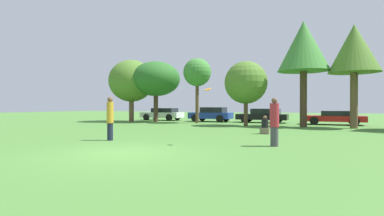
# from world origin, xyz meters

# --- Properties ---
(ground_plane) EXTENTS (120.00, 120.00, 0.00)m
(ground_plane) POSITION_xyz_m (0.00, 0.00, 0.00)
(ground_plane) COLOR #477A33
(person_thrower) EXTENTS (0.29, 0.29, 1.90)m
(person_thrower) POSITION_xyz_m (-2.61, 2.53, 0.99)
(person_thrower) COLOR #191E33
(person_thrower) RESTS_ON ground
(person_catcher) EXTENTS (0.34, 0.34, 1.81)m
(person_catcher) POSITION_xyz_m (4.20, 3.58, 0.92)
(person_catcher) COLOR #3F3F47
(person_catcher) RESTS_ON ground
(frisbee) EXTENTS (0.27, 0.25, 0.16)m
(frisbee) POSITION_xyz_m (1.82, 2.88, 2.14)
(frisbee) COLOR orange
(bystander_sitting) EXTENTS (0.48, 0.40, 0.99)m
(bystander_sitting) POSITION_xyz_m (3.01, 8.28, 0.39)
(bystander_sitting) COLOR #726651
(bystander_sitting) RESTS_ON ground
(tree_0) EXTENTS (4.30, 4.30, 5.93)m
(tree_0) POSITION_xyz_m (-10.98, 15.51, 3.91)
(tree_0) COLOR brown
(tree_0) RESTS_ON ground
(tree_1) EXTENTS (4.56, 4.56, 5.68)m
(tree_1) POSITION_xyz_m (-8.46, 15.88, 4.04)
(tree_1) COLOR #473323
(tree_1) RESTS_ON ground
(tree_2) EXTENTS (2.47, 2.47, 5.72)m
(tree_2) POSITION_xyz_m (-4.25, 15.95, 4.42)
(tree_2) COLOR brown
(tree_2) RESTS_ON ground
(tree_3) EXTENTS (3.22, 3.22, 4.88)m
(tree_3) POSITION_xyz_m (0.56, 14.08, 3.26)
(tree_3) COLOR brown
(tree_3) RESTS_ON ground
(tree_4) EXTENTS (3.60, 3.60, 7.59)m
(tree_4) POSITION_xyz_m (4.59, 14.62, 5.71)
(tree_4) COLOR #473323
(tree_4) RESTS_ON ground
(tree_5) EXTENTS (3.25, 3.25, 6.98)m
(tree_5) POSITION_xyz_m (7.76, 14.58, 5.27)
(tree_5) COLOR brown
(tree_5) RESTS_ON ground
(parked_car_white) EXTENTS (4.39, 2.05, 1.28)m
(parked_car_white) POSITION_xyz_m (-9.54, 19.02, 0.68)
(parked_car_white) COLOR silver
(parked_car_white) RESTS_ON ground
(parked_car_blue) EXTENTS (4.00, 2.09, 1.38)m
(parked_car_blue) POSITION_xyz_m (-3.87, 18.52, 0.72)
(parked_car_blue) COLOR #1E389E
(parked_car_blue) RESTS_ON ground
(parked_car_black) EXTENTS (4.46, 1.97, 1.26)m
(parked_car_black) POSITION_xyz_m (0.96, 18.87, 0.66)
(parked_car_black) COLOR black
(parked_car_black) RESTS_ON ground
(parked_car_red) EXTENTS (4.54, 2.03, 1.11)m
(parked_car_red) POSITION_xyz_m (6.74, 18.22, 0.61)
(parked_car_red) COLOR red
(parked_car_red) RESTS_ON ground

